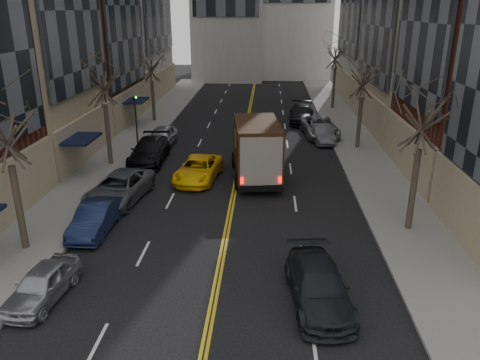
# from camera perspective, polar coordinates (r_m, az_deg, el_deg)

# --- Properties ---
(sidewalk_left) EXTENTS (4.00, 66.00, 0.15)m
(sidewalk_left) POSITION_cam_1_polar(r_m,az_deg,el_deg) (39.81, -12.62, 5.07)
(sidewalk_left) COLOR slate
(sidewalk_left) RESTS_ON ground
(sidewalk_right) EXTENTS (4.00, 66.00, 0.15)m
(sidewalk_right) POSITION_cam_1_polar(r_m,az_deg,el_deg) (38.97, 13.86, 4.64)
(sidewalk_right) COLOR slate
(sidewalk_right) RESTS_ON ground
(tree_lf_near) EXTENTS (3.20, 3.20, 8.41)m
(tree_lf_near) POSITION_cam_1_polar(r_m,az_deg,el_deg) (21.23, -27.03, 7.35)
(tree_lf_near) COLOR #382D23
(tree_lf_near) RESTS_ON sidewalk_left
(tree_lf_mid) EXTENTS (3.20, 3.20, 8.91)m
(tree_lf_mid) POSITION_cam_1_polar(r_m,az_deg,el_deg) (31.98, -16.54, 13.02)
(tree_lf_mid) COLOR #382D23
(tree_lf_mid) RESTS_ON sidewalk_left
(tree_lf_far) EXTENTS (3.20, 3.20, 8.12)m
(tree_lf_far) POSITION_cam_1_polar(r_m,az_deg,el_deg) (44.44, -10.88, 14.56)
(tree_lf_far) COLOR #382D23
(tree_lf_far) RESTS_ON sidewalk_left
(tree_rt_near) EXTENTS (3.20, 3.20, 8.71)m
(tree_rt_near) POSITION_cam_1_polar(r_m,az_deg,el_deg) (22.39, 21.71, 9.25)
(tree_rt_near) COLOR #382D23
(tree_rt_near) RESTS_ON sidewalk_right
(tree_rt_mid) EXTENTS (3.20, 3.20, 8.32)m
(tree_rt_mid) POSITION_cam_1_polar(r_m,az_deg,el_deg) (35.86, 14.92, 13.19)
(tree_rt_mid) COLOR #382D23
(tree_rt_mid) RESTS_ON sidewalk_right
(tree_rt_far) EXTENTS (3.20, 3.20, 9.11)m
(tree_rt_far) POSITION_cam_1_polar(r_m,az_deg,el_deg) (50.55, 11.71, 15.98)
(tree_rt_far) COLOR #382D23
(tree_rt_far) RESTS_ON sidewalk_right
(traffic_signal) EXTENTS (0.29, 0.26, 4.70)m
(traffic_signal) POSITION_cam_1_polar(r_m,az_deg,el_deg) (34.06, -12.57, 7.30)
(traffic_signal) COLOR black
(traffic_signal) RESTS_ON sidewalk_left
(ups_truck) EXTENTS (3.40, 7.12, 3.77)m
(ups_truck) POSITION_cam_1_polar(r_m,az_deg,el_deg) (29.16, 1.96, 3.75)
(ups_truck) COLOR black
(ups_truck) RESTS_ON ground
(observer_sedan) EXTENTS (2.52, 5.11, 1.43)m
(observer_sedan) POSITION_cam_1_polar(r_m,az_deg,el_deg) (17.60, 9.55, -12.64)
(observer_sedan) COLOR black
(observer_sedan) RESTS_ON ground
(taxi) EXTENTS (2.87, 5.26, 1.40)m
(taxi) POSITION_cam_1_polar(r_m,az_deg,el_deg) (29.35, -5.10, 1.33)
(taxi) COLOR yellow
(taxi) RESTS_ON ground
(pedestrian) EXTENTS (0.56, 0.69, 1.63)m
(pedestrian) POSITION_cam_1_polar(r_m,az_deg,el_deg) (30.00, 1.49, 2.07)
(pedestrian) COLOR black
(pedestrian) RESTS_ON ground
(parked_lf_a) EXTENTS (1.90, 3.89, 1.28)m
(parked_lf_a) POSITION_cam_1_polar(r_m,az_deg,el_deg) (19.06, -22.96, -11.61)
(parked_lf_a) COLOR #A5A7AD
(parked_lf_a) RESTS_ON ground
(parked_lf_b) EXTENTS (1.51, 4.25, 1.40)m
(parked_lf_b) POSITION_cam_1_polar(r_m,az_deg,el_deg) (23.54, -17.24, -4.48)
(parked_lf_b) COLOR #121B3A
(parked_lf_b) RESTS_ON ground
(parked_lf_c) EXTENTS (3.23, 5.77, 1.52)m
(parked_lf_c) POSITION_cam_1_polar(r_m,az_deg,el_deg) (26.87, -14.51, -0.94)
(parked_lf_c) COLOR #53575B
(parked_lf_c) RESTS_ON ground
(parked_lf_d) EXTENTS (2.39, 5.61, 1.61)m
(parked_lf_d) POSITION_cam_1_polar(r_m,az_deg,el_deg) (33.21, -11.00, 3.49)
(parked_lf_d) COLOR black
(parked_lf_d) RESTS_ON ground
(parked_lf_e) EXTENTS (2.07, 4.58, 1.53)m
(parked_lf_e) POSITION_cam_1_polar(r_m,az_deg,el_deg) (36.92, -9.54, 5.21)
(parked_lf_e) COLOR #A4A6AC
(parked_lf_e) RESTS_ON ground
(parked_rt_a) EXTENTS (1.83, 4.31, 1.38)m
(parked_rt_a) POSITION_cam_1_polar(r_m,az_deg,el_deg) (38.21, 9.99, 5.58)
(parked_rt_a) COLOR #4F5057
(parked_rt_a) RESTS_ON ground
(parked_rt_b) EXTENTS (3.13, 5.93, 1.59)m
(parked_rt_b) POSITION_cam_1_polar(r_m,az_deg,el_deg) (39.94, 9.72, 6.39)
(parked_rt_b) COLOR #9EA0A5
(parked_rt_b) RESTS_ON ground
(parked_rt_c) EXTENTS (2.60, 5.74, 1.63)m
(parked_rt_c) POSITION_cam_1_polar(r_m,az_deg,el_deg) (44.68, 7.53, 8.00)
(parked_rt_c) COLOR black
(parked_rt_c) RESTS_ON ground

